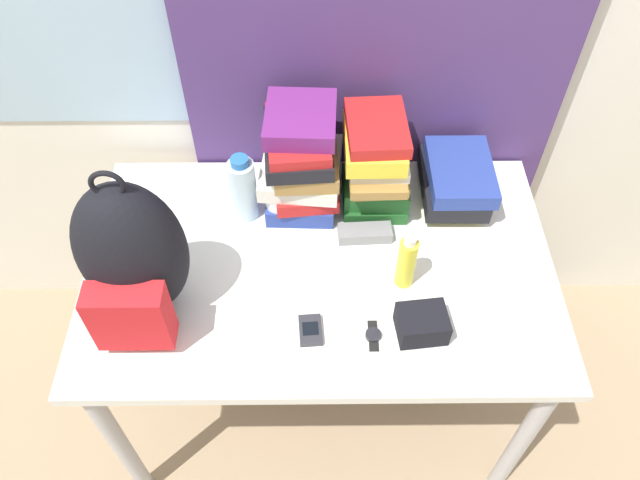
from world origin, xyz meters
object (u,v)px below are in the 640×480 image
object	(u,v)px
book_stack_center	(376,163)
wristwatch	(373,335)
book_stack_left	(301,160)
book_stack_right	(455,180)
sunscreen_bottle	(407,262)
backpack	(132,257)
cell_phone	(310,330)
sports_bottle	(278,192)
camera_pouch	(422,324)
water_bottle	(243,189)
sunglasses_case	(365,233)

from	to	relation	value
book_stack_center	wristwatch	world-z (taller)	book_stack_center
book_stack_left	book_stack_right	distance (m)	0.46
sunscreen_bottle	backpack	bearing A→B (deg)	-174.21
cell_phone	wristwatch	world-z (taller)	cell_phone
wristwatch	sports_bottle	bearing A→B (deg)	121.70
sunscreen_bottle	cell_phone	bearing A→B (deg)	-148.09
camera_pouch	cell_phone	bearing A→B (deg)	179.82
water_bottle	camera_pouch	xyz separation A→B (m)	(0.46, -0.40, -0.07)
book_stack_right	cell_phone	xyz separation A→B (m)	(-0.42, -0.47, -0.06)
book_stack_center	book_stack_right	bearing A→B (deg)	0.50
water_bottle	sunglasses_case	distance (m)	0.36
backpack	water_bottle	size ratio (longest dim) A/B	2.15
sunscreen_bottle	book_stack_right	bearing A→B (deg)	60.76
book_stack_center	book_stack_right	distance (m)	0.25
book_stack_right	sunscreen_bottle	world-z (taller)	sunscreen_bottle
book_stack_left	water_bottle	bearing A→B (deg)	-159.79
book_stack_left	sunglasses_case	distance (m)	0.27
book_stack_left	book_stack_center	bearing A→B (deg)	1.02
cell_phone	book_stack_center	bearing A→B (deg)	68.24
cell_phone	sunglasses_case	size ratio (longest dim) A/B	0.58
backpack	wristwatch	distance (m)	0.62
book_stack_right	sunglasses_case	size ratio (longest dim) A/B	1.79
sports_bottle	water_bottle	bearing A→B (deg)	171.17
backpack	sports_bottle	world-z (taller)	backpack
book_stack_left	camera_pouch	world-z (taller)	book_stack_left
sunscreen_bottle	wristwatch	world-z (taller)	sunscreen_bottle
backpack	book_stack_left	xyz separation A→B (m)	(0.39, 0.37, -0.04)
water_bottle	camera_pouch	world-z (taller)	water_bottle
sports_bottle	sunscreen_bottle	bearing A→B (deg)	-34.37
water_bottle	sunscreen_bottle	bearing A→B (deg)	-29.45
backpack	sunscreen_bottle	xyz separation A→B (m)	(0.67, 0.07, -0.11)
cell_phone	wristwatch	size ratio (longest dim) A/B	1.02
book_stack_left	wristwatch	world-z (taller)	book_stack_left
backpack	sunglasses_case	world-z (taller)	backpack
sports_bottle	sunscreen_bottle	xyz separation A→B (m)	(0.34, -0.23, -0.02)
sports_bottle	camera_pouch	distance (m)	0.54
water_bottle	sports_bottle	size ratio (longest dim) A/B	0.97
wristwatch	cell_phone	bearing A→B (deg)	174.97
camera_pouch	book_stack_center	bearing A→B (deg)	101.08
water_bottle	camera_pouch	bearing A→B (deg)	-40.84
cell_phone	book_stack_left	bearing A→B (deg)	93.01
sunglasses_case	camera_pouch	bearing A→B (deg)	-68.07
book_stack_right	wristwatch	world-z (taller)	book_stack_right
camera_pouch	wristwatch	bearing A→B (deg)	-173.80
sunscreen_bottle	camera_pouch	distance (m)	0.17
sports_bottle	camera_pouch	xyz separation A→B (m)	(0.37, -0.39, -0.07)
sports_bottle	cell_phone	xyz separation A→B (m)	(0.09, -0.38, -0.10)
book_stack_left	sunglasses_case	bearing A→B (deg)	-40.97
sunscreen_bottle	wristwatch	distance (m)	0.21
sports_bottle	sunglasses_case	bearing A→B (deg)	-17.87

